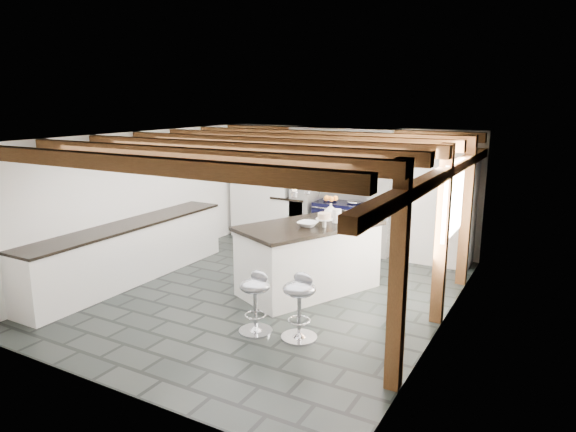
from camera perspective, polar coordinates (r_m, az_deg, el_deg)
The scene contains 6 objects.
ground at distance 7.74m, azimuth -2.11°, elevation -8.46°, with size 6.00×6.00×0.00m, color black.
room_shell at distance 8.91m, azimuth -0.79°, elevation 1.56°, with size 6.00×6.03×6.00m.
range_cooker at distance 9.88m, azimuth 5.94°, elevation -0.94°, with size 1.00×0.63×0.99m.
kitchen_island at distance 7.65m, azimuth 2.35°, elevation -4.54°, with size 1.86×2.35×1.38m.
bar_stool_near at distance 6.15m, azimuth 1.32°, elevation -9.23°, with size 0.46×0.46×0.81m.
bar_stool_far at distance 6.34m, azimuth -3.61°, elevation -8.80°, with size 0.43×0.43×0.77m.
Camera 1 is at (3.76, -6.15, 2.82)m, focal length 32.00 mm.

